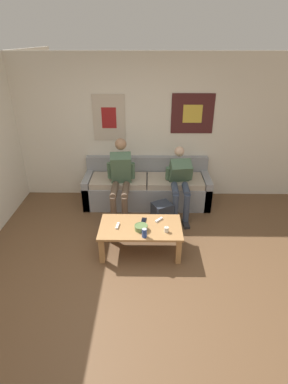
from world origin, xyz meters
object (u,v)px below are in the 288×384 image
object	(u,v)px
pillar_candle	(166,230)
cell_phone	(144,220)
backpack	(162,215)
game_controller_near_left	(118,226)
coffee_table	(141,230)
person_seated_adult	(121,177)
drink_can_blue	(144,233)
game_controller_near_right	(159,220)
couch	(147,188)
ceramic_bowl	(141,227)
person_seated_teen	(180,180)

from	to	relation	value
pillar_candle	cell_phone	world-z (taller)	pillar_candle
backpack	game_controller_near_left	bearing A→B (deg)	-134.03
coffee_table	person_seated_adult	distance (m)	1.15
drink_can_blue	game_controller_near_right	world-z (taller)	drink_can_blue
pillar_candle	game_controller_near_right	size ratio (longest dim) A/B	0.63
backpack	pillar_candle	xyz separation A→B (m)	(0.02, -0.79, 0.26)
couch	game_controller_near_left	world-z (taller)	couch
couch	pillar_candle	xyz separation A→B (m)	(0.27, -1.55, 0.15)
couch	drink_can_blue	bearing A→B (deg)	-90.87
backpack	ceramic_bowl	xyz separation A→B (m)	(-0.32, -0.75, 0.26)
coffee_table	person_seated_adult	world-z (taller)	person_seated_adult
backpack	ceramic_bowl	size ratio (longest dim) A/B	2.13
couch	person_seated_adult	size ratio (longest dim) A/B	1.77
coffee_table	drink_can_blue	xyz separation A→B (m)	(0.06, -0.25, 0.13)
backpack	person_seated_teen	bearing A→B (deg)	54.39
couch	person_seated_adult	distance (m)	0.70
couch	ceramic_bowl	world-z (taller)	couch
game_controller_near_right	person_seated_teen	bearing A→B (deg)	68.10
drink_can_blue	cell_phone	world-z (taller)	drink_can_blue
person_seated_adult	coffee_table	bearing A→B (deg)	-71.21
couch	game_controller_near_right	distance (m)	1.29
couch	coffee_table	distance (m)	1.43
ceramic_bowl	person_seated_adult	bearing A→B (deg)	107.97
drink_can_blue	couch	bearing A→B (deg)	89.13
game_controller_near_right	couch	bearing A→B (deg)	97.87
coffee_table	couch	bearing A→B (deg)	86.68
cell_phone	person_seated_adult	bearing A→B (deg)	113.89
ceramic_bowl	game_controller_near_right	size ratio (longest dim) A/B	1.38
backpack	cell_phone	bearing A→B (deg)	-119.10
pillar_candle	game_controller_near_left	xyz separation A→B (m)	(-0.67, 0.12, -0.02)
backpack	pillar_candle	bearing A→B (deg)	-88.87
backpack	couch	bearing A→B (deg)	108.41
backpack	game_controller_near_left	size ratio (longest dim) A/B	2.63
coffee_table	ceramic_bowl	xyz separation A→B (m)	(0.01, -0.08, 0.11)
coffee_table	game_controller_near_right	distance (m)	0.31
couch	backpack	distance (m)	0.80
person_seated_adult	backpack	world-z (taller)	person_seated_adult
backpack	drink_can_blue	distance (m)	0.99
person_seated_teen	cell_phone	bearing A→B (deg)	-122.11
person_seated_teen	drink_can_blue	bearing A→B (deg)	-113.43
ceramic_bowl	game_controller_near_left	world-z (taller)	ceramic_bowl
ceramic_bowl	pillar_candle	distance (m)	0.34
coffee_table	cell_phone	size ratio (longest dim) A/B	7.99
backpack	cell_phone	size ratio (longest dim) A/B	2.72
ceramic_bowl	pillar_candle	xyz separation A→B (m)	(0.34, -0.04, -0.00)
ceramic_bowl	game_controller_near_right	world-z (taller)	ceramic_bowl
backpack	game_controller_near_left	xyz separation A→B (m)	(-0.65, -0.67, 0.23)
game_controller_near_right	coffee_table	bearing A→B (deg)	-149.68
game_controller_near_right	cell_phone	world-z (taller)	game_controller_near_right
person_seated_teen	backpack	xyz separation A→B (m)	(-0.30, -0.42, -0.43)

